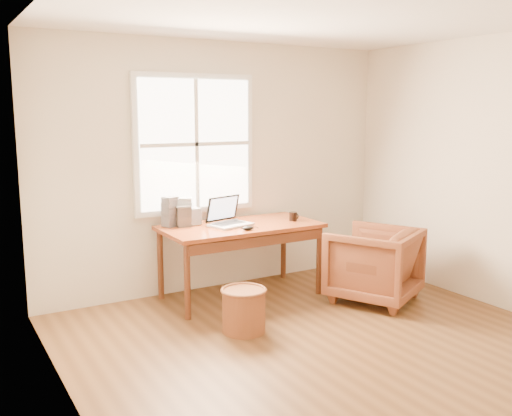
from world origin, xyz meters
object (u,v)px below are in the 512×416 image
(armchair, at_px, (374,264))
(wicker_stool, at_px, (244,311))
(laptop, at_px, (231,211))
(cd_stack_a, at_px, (185,211))
(coffee_mug, at_px, (293,216))
(desk, at_px, (241,227))

(armchair, xyz_separation_m, wicker_stool, (-1.53, -0.08, -0.19))
(laptop, distance_m, cd_stack_a, 0.47)
(armchair, distance_m, laptop, 1.53)
(laptop, distance_m, coffee_mug, 0.71)
(cd_stack_a, bearing_deg, coffee_mug, -18.47)
(wicker_stool, relative_size, laptop, 0.86)
(armchair, distance_m, coffee_mug, 0.96)
(armchair, height_order, cd_stack_a, cd_stack_a)
(desk, height_order, cd_stack_a, cd_stack_a)
(armchair, bearing_deg, wicker_stool, -24.26)
(wicker_stool, xyz_separation_m, coffee_mug, (1.02, 0.77, 0.61))
(coffee_mug, relative_size, cd_stack_a, 0.32)
(armchair, distance_m, wicker_stool, 1.54)
(wicker_stool, xyz_separation_m, cd_stack_a, (-0.05, 1.12, 0.71))
(armchair, distance_m, cd_stack_a, 1.97)
(armchair, xyz_separation_m, laptop, (-1.21, 0.78, 0.53))
(desk, relative_size, armchair, 1.96)
(coffee_mug, bearing_deg, desk, 147.22)
(coffee_mug, bearing_deg, laptop, 149.21)
(desk, xyz_separation_m, coffee_mug, (0.57, -0.09, 0.07))
(desk, relative_size, cd_stack_a, 5.62)
(desk, bearing_deg, cd_stack_a, 151.94)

